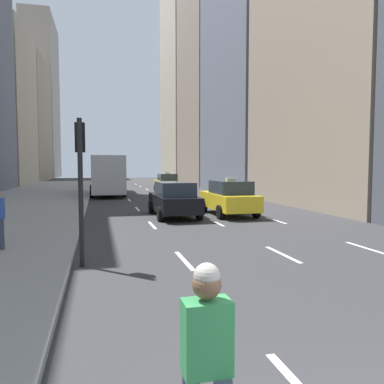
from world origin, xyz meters
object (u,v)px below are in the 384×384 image
Objects in this scene: taxi_lead at (167,183)px; skateboarder at (207,366)px; taxi_second at (229,198)px; sedan_black_near at (174,199)px; city_bus at (107,174)px; traffic_light_pole at (80,168)px.

taxi_lead reaches higher than skateboarder.
taxi_second reaches higher than sedan_black_near.
city_bus reaches higher than sedan_black_near.
sedan_black_near is 1.30× the size of traffic_light_pole.
sedan_black_near is 0.40× the size of city_bus.
city_bus is at bearing 90.09° from skateboarder.
sedan_black_near is at bearing 64.31° from traffic_light_pole.
sedan_black_near is at bearing 79.63° from skateboarder.
skateboarder reaches higher than sedan_black_near.
traffic_light_pole is at bearing 99.73° from skateboarder.
taxi_second reaches higher than skateboarder.
sedan_black_near is at bearing 178.51° from taxi_second.
taxi_lead is at bearing 80.32° from skateboarder.
taxi_lead is 17.58m from taxi_second.
traffic_light_pole is at bearing -104.70° from taxi_lead.
taxi_second is (0.00, -17.58, 0.00)m from taxi_lead.
skateboarder is (-2.77, -15.11, 0.10)m from sedan_black_near.
skateboarder is 7.15m from traffic_light_pole.
taxi_lead is at bearing 75.30° from traffic_light_pole.
traffic_light_pole is (-6.75, -8.14, 1.53)m from taxi_second.
taxi_lead is 0.94× the size of sedan_black_near.
skateboarder is at bearing -80.27° from traffic_light_pole.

